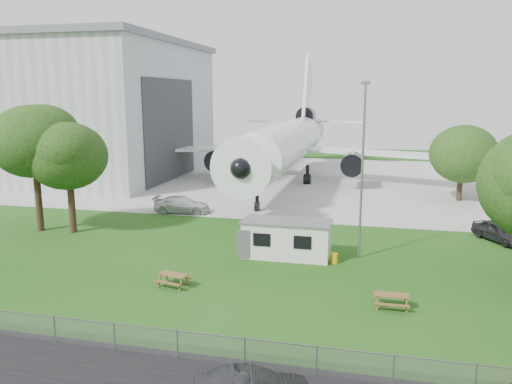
% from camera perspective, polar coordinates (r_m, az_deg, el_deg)
% --- Properties ---
extents(ground, '(160.00, 160.00, 0.00)m').
position_cam_1_polar(ground, '(31.46, -4.05, -9.88)').
color(ground, '#2F5D1F').
extents(concrete_apron, '(120.00, 46.00, 0.03)m').
position_cam_1_polar(concrete_apron, '(67.56, 5.54, 1.44)').
color(concrete_apron, '#B7B7B2').
rests_on(concrete_apron, ground).
extents(hangar, '(43.00, 31.00, 18.55)m').
position_cam_1_polar(hangar, '(79.34, -23.22, 8.85)').
color(hangar, '#B2B7BC').
rests_on(hangar, ground).
extents(airliner, '(46.36, 47.73, 17.69)m').
position_cam_1_polar(airliner, '(65.07, 3.61, 5.77)').
color(airliner, white).
rests_on(airliner, ground).
extents(site_cabin, '(6.75, 2.71, 2.62)m').
position_cam_1_polar(site_cabin, '(35.16, 3.53, -5.35)').
color(site_cabin, silver).
rests_on(site_cabin, ground).
extents(picnic_west, '(2.08, 1.85, 0.76)m').
position_cam_1_polar(picnic_west, '(30.68, -9.41, -10.57)').
color(picnic_west, brown).
rests_on(picnic_west, ground).
extents(picnic_east, '(1.83, 1.53, 0.76)m').
position_cam_1_polar(picnic_east, '(28.39, 15.17, -12.64)').
color(picnic_east, brown).
rests_on(picnic_east, ground).
extents(fence, '(58.00, 0.04, 1.30)m').
position_cam_1_polar(fence, '(23.40, -11.30, -17.84)').
color(fence, gray).
rests_on(fence, ground).
extents(lamp_mast, '(0.16, 0.16, 12.00)m').
position_cam_1_polar(lamp_mast, '(34.63, 12.03, 2.13)').
color(lamp_mast, slate).
rests_on(lamp_mast, ground).
extents(tree_west_big, '(7.76, 7.76, 11.51)m').
position_cam_1_polar(tree_west_big, '(44.61, -24.09, 5.44)').
color(tree_west_big, '#382619').
rests_on(tree_west_big, ground).
extents(tree_west_small, '(6.62, 6.62, 9.72)m').
position_cam_1_polar(tree_west_small, '(43.11, -20.67, 3.89)').
color(tree_west_small, '#382619').
rests_on(tree_west_small, ground).
extents(tree_far_apron, '(6.87, 6.87, 8.53)m').
position_cam_1_polar(tree_far_apron, '(57.29, 22.51, 4.05)').
color(tree_far_apron, '#382619').
rests_on(tree_far_apron, ground).
extents(car_ne_hatch, '(3.94, 4.91, 1.57)m').
position_cam_1_polar(car_ne_hatch, '(43.21, 26.05, -4.09)').
color(car_ne_hatch, black).
rests_on(car_ne_hatch, ground).
extents(car_apron_van, '(5.60, 2.74, 1.57)m').
position_cam_1_polar(car_apron_van, '(48.70, -8.46, -1.46)').
color(car_apron_van, silver).
rests_on(car_apron_van, ground).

